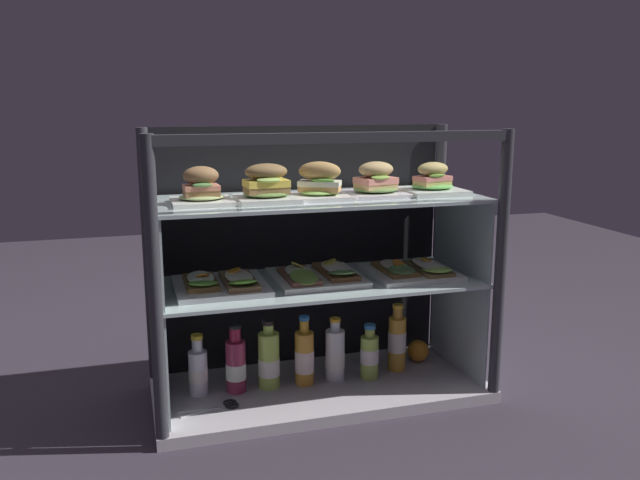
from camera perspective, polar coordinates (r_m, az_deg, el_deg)
ground_plane at (r=2.30m, az=0.00°, el=-13.43°), size 6.00×6.00×0.02m
case_base_deck at (r=2.29m, az=0.00°, el=-12.78°), size 1.11×0.48×0.04m
case_frame at (r=2.24m, az=-0.81°, el=-0.63°), size 1.11×0.48×0.90m
riser_lower_tier at (r=2.22m, az=0.00°, el=-8.22°), size 1.03×0.40×0.35m
shelf_lower_glass at (r=2.16m, az=0.00°, el=-3.73°), size 1.05×0.42×0.01m
riser_upper_tier at (r=2.13m, az=0.00°, el=-0.14°), size 1.03×0.40×0.27m
shelf_upper_glass at (r=2.10m, az=0.00°, el=3.55°), size 1.05×0.42×0.01m
plated_roll_sandwich_right_of_center at (r=2.00m, az=-10.26°, el=4.30°), size 0.18×0.18×0.11m
plated_roll_sandwich_center at (r=2.02m, az=-4.68°, el=4.65°), size 0.19×0.19×0.12m
plated_roll_sandwich_near_left_corner at (r=2.08m, az=-0.02°, el=4.89°), size 0.17×0.17×0.12m
plated_roll_sandwich_mid_left at (r=2.15m, az=4.87°, el=5.01°), size 0.19×0.19×0.11m
plated_roll_sandwich_far_left at (r=2.22m, az=9.74°, el=4.89°), size 0.20×0.20×0.11m
open_sandwich_tray_mid_left at (r=2.09m, az=-8.58°, el=-3.71°), size 0.29×0.29×0.06m
open_sandwich_tray_mid_right at (r=2.16m, az=-0.20°, el=-3.03°), size 0.29×0.29×0.06m
open_sandwich_tray_far_left at (r=2.26m, az=7.98°, el=-2.55°), size 0.29×0.30×0.06m
juice_bottle_back_right at (r=2.21m, az=-10.54°, el=-11.08°), size 0.06×0.06×0.20m
juice_bottle_near_post at (r=2.21m, az=-7.32°, el=-10.69°), size 0.07×0.07×0.23m
juice_bottle_front_middle at (r=2.23m, az=-4.46°, el=-10.36°), size 0.07×0.07×0.23m
juice_bottle_back_center at (r=2.25m, az=-1.37°, el=-10.15°), size 0.07×0.07×0.24m
juice_bottle_front_fourth at (r=2.28m, az=1.32°, el=-9.93°), size 0.07×0.07×0.22m
juice_bottle_front_right_end at (r=2.31m, az=4.28°, el=-9.89°), size 0.06×0.06×0.19m
juice_bottle_front_second at (r=2.37m, az=6.70°, el=-8.73°), size 0.06×0.06×0.24m
orange_fruit_beside_bottles at (r=2.48m, az=8.51°, el=-9.49°), size 0.08×0.08×0.08m
kitchen_scissors at (r=2.15m, az=-8.42°, el=-14.04°), size 0.19×0.09×0.01m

